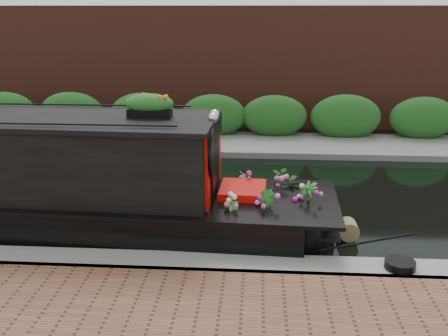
{
  "coord_description": "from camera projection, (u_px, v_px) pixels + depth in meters",
  "views": [
    {
      "loc": [
        1.54,
        -10.03,
        3.9
      ],
      "look_at": [
        0.9,
        -0.6,
        0.87
      ],
      "focal_mm": 40.0,
      "sensor_mm": 36.0,
      "label": 1
    }
  ],
  "objects": [
    {
      "name": "near_bank_coping",
      "position": [
        154.0,
        274.0,
        7.69
      ],
      "size": [
        40.0,
        0.6,
        0.5
      ],
      "primitive_type": "cube",
      "color": "gray",
      "rests_on": "ground"
    },
    {
      "name": "far_hedge",
      "position": [
        208.0,
        139.0,
        15.67
      ],
      "size": [
        40.0,
        1.1,
        2.8
      ],
      "primitive_type": "cube",
      "color": "#1E521C",
      "rests_on": "ground"
    },
    {
      "name": "coiled_mooring_rope",
      "position": [
        400.0,
        264.0,
        7.34
      ],
      "size": [
        0.45,
        0.45,
        0.12
      ],
      "primitive_type": "cylinder",
      "color": "black",
      "rests_on": "near_bank_coping"
    },
    {
      "name": "far_brick_wall",
      "position": [
        214.0,
        124.0,
        17.66
      ],
      "size": [
        40.0,
        1.0,
        8.0
      ],
      "primitive_type": "cube",
      "color": "#56291D",
      "rests_on": "ground"
    },
    {
      "name": "far_bank_path",
      "position": [
        205.0,
        146.0,
        14.81
      ],
      "size": [
        40.0,
        2.4,
        0.34
      ],
      "primitive_type": "cube",
      "color": "slate",
      "rests_on": "ground"
    },
    {
      "name": "ground",
      "position": [
        185.0,
        197.0,
        10.82
      ],
      "size": [
        80.0,
        80.0,
        0.0
      ],
      "primitive_type": "plane",
      "color": "black",
      "rests_on": "ground"
    },
    {
      "name": "rope_fender",
      "position": [
        348.0,
        229.0,
        8.83
      ],
      "size": [
        0.35,
        0.36,
        0.35
      ],
      "primitive_type": "cylinder",
      "rotation": [
        1.57,
        0.0,
        0.0
      ],
      "color": "olive",
      "rests_on": "ground"
    }
  ]
}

